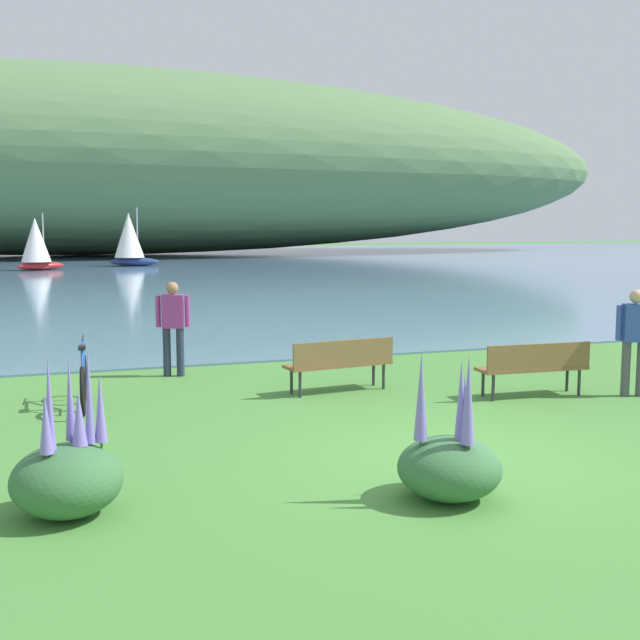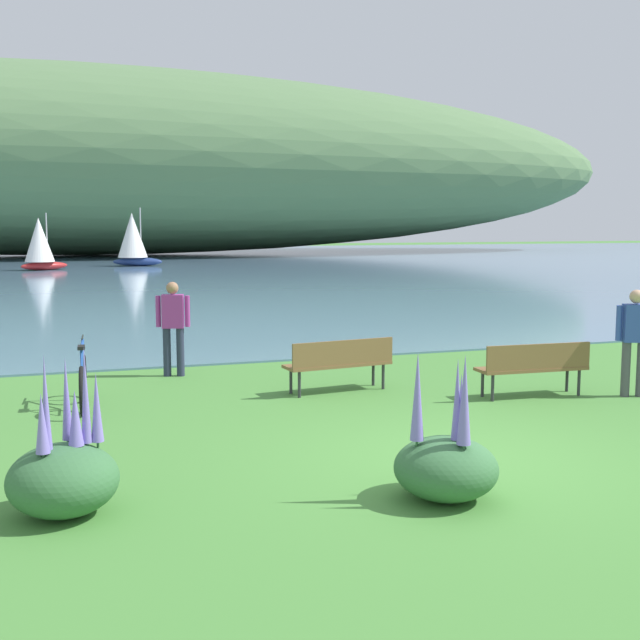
{
  "view_description": "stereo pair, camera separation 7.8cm",
  "coord_description": "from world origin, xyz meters",
  "px_view_note": "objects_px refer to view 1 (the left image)",
  "views": [
    {
      "loc": [
        -4.5,
        -8.06,
        2.74
      ],
      "look_at": [
        0.16,
        5.56,
        1.0
      ],
      "focal_mm": 44.76,
      "sensor_mm": 36.0,
      "label": 1
    },
    {
      "loc": [
        -4.42,
        -8.09,
        2.74
      ],
      "look_at": [
        0.16,
        5.56,
        1.0
      ],
      "focal_mm": 44.76,
      "sensor_mm": 36.0,
      "label": 2
    }
  ],
  "objects_px": {
    "park_bench_further_along": "(340,361)",
    "person_at_shoreline": "(173,323)",
    "bicycle_leaning_near_bench": "(84,382)",
    "person_on_the_grass": "(635,335)",
    "park_bench_near_camera": "(534,365)",
    "sailboat_mid_bay": "(130,239)",
    "sailboat_nearest_to_shore": "(36,243)"
  },
  "relations": [
    {
      "from": "sailboat_nearest_to_shore",
      "to": "sailboat_mid_bay",
      "type": "bearing_deg",
      "value": 29.01
    },
    {
      "from": "park_bench_near_camera",
      "to": "sailboat_nearest_to_shore",
      "type": "relative_size",
      "value": 0.54
    },
    {
      "from": "sailboat_nearest_to_shore",
      "to": "park_bench_further_along",
      "type": "bearing_deg",
      "value": -82.33
    },
    {
      "from": "person_at_shoreline",
      "to": "sailboat_nearest_to_shore",
      "type": "height_order",
      "value": "sailboat_nearest_to_shore"
    },
    {
      "from": "park_bench_further_along",
      "to": "person_at_shoreline",
      "type": "relative_size",
      "value": 1.08
    },
    {
      "from": "park_bench_near_camera",
      "to": "bicycle_leaning_near_bench",
      "type": "bearing_deg",
      "value": 167.33
    },
    {
      "from": "park_bench_near_camera",
      "to": "park_bench_further_along",
      "type": "bearing_deg",
      "value": 154.37
    },
    {
      "from": "person_on_the_grass",
      "to": "sailboat_mid_bay",
      "type": "bearing_deg",
      "value": 95.04
    },
    {
      "from": "person_at_shoreline",
      "to": "person_on_the_grass",
      "type": "distance_m",
      "value": 7.83
    },
    {
      "from": "bicycle_leaning_near_bench",
      "to": "park_bench_further_along",
      "type": "bearing_deg",
      "value": -2.76
    },
    {
      "from": "person_on_the_grass",
      "to": "sailboat_nearest_to_shore",
      "type": "distance_m",
      "value": 40.45
    },
    {
      "from": "sailboat_nearest_to_shore",
      "to": "park_bench_near_camera",
      "type": "bearing_deg",
      "value": -78.59
    },
    {
      "from": "bicycle_leaning_near_bench",
      "to": "sailboat_nearest_to_shore",
      "type": "bearing_deg",
      "value": 91.59
    },
    {
      "from": "sailboat_nearest_to_shore",
      "to": "person_on_the_grass",
      "type": "bearing_deg",
      "value": -76.58
    },
    {
      "from": "bicycle_leaning_near_bench",
      "to": "person_on_the_grass",
      "type": "xyz_separation_m",
      "value": [
        8.34,
        -1.98,
        0.58
      ]
    },
    {
      "from": "park_bench_further_along",
      "to": "person_on_the_grass",
      "type": "relative_size",
      "value": 1.08
    },
    {
      "from": "person_at_shoreline",
      "to": "park_bench_further_along",
      "type": "bearing_deg",
      "value": -43.84
    },
    {
      "from": "person_on_the_grass",
      "to": "sailboat_mid_bay",
      "type": "xyz_separation_m",
      "value": [
        -3.74,
        42.47,
        0.83
      ]
    },
    {
      "from": "park_bench_near_camera",
      "to": "person_on_the_grass",
      "type": "height_order",
      "value": "person_on_the_grass"
    },
    {
      "from": "park_bench_near_camera",
      "to": "sailboat_mid_bay",
      "type": "height_order",
      "value": "sailboat_mid_bay"
    },
    {
      "from": "bicycle_leaning_near_bench",
      "to": "sailboat_nearest_to_shore",
      "type": "height_order",
      "value": "sailboat_nearest_to_shore"
    },
    {
      "from": "sailboat_mid_bay",
      "to": "person_at_shoreline",
      "type": "bearing_deg",
      "value": -94.39
    },
    {
      "from": "person_on_the_grass",
      "to": "sailboat_nearest_to_shore",
      "type": "height_order",
      "value": "sailboat_nearest_to_shore"
    },
    {
      "from": "sailboat_mid_bay",
      "to": "park_bench_further_along",
      "type": "bearing_deg",
      "value": -90.82
    },
    {
      "from": "park_bench_further_along",
      "to": "sailboat_mid_bay",
      "type": "height_order",
      "value": "sailboat_mid_bay"
    },
    {
      "from": "person_at_shoreline",
      "to": "sailboat_mid_bay",
      "type": "bearing_deg",
      "value": 85.61
    },
    {
      "from": "sailboat_nearest_to_shore",
      "to": "bicycle_leaning_near_bench",
      "type": "bearing_deg",
      "value": -88.41
    },
    {
      "from": "person_on_the_grass",
      "to": "sailboat_mid_bay",
      "type": "height_order",
      "value": "sailboat_mid_bay"
    },
    {
      "from": "park_bench_near_camera",
      "to": "park_bench_further_along",
      "type": "xyz_separation_m",
      "value": [
        -2.79,
        1.34,
        0.0
      ]
    },
    {
      "from": "bicycle_leaning_near_bench",
      "to": "sailboat_mid_bay",
      "type": "distance_m",
      "value": 40.77
    },
    {
      "from": "park_bench_near_camera",
      "to": "person_at_shoreline",
      "type": "bearing_deg",
      "value": 144.99
    },
    {
      "from": "park_bench_further_along",
      "to": "bicycle_leaning_near_bench",
      "type": "relative_size",
      "value": 1.04
    }
  ]
}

